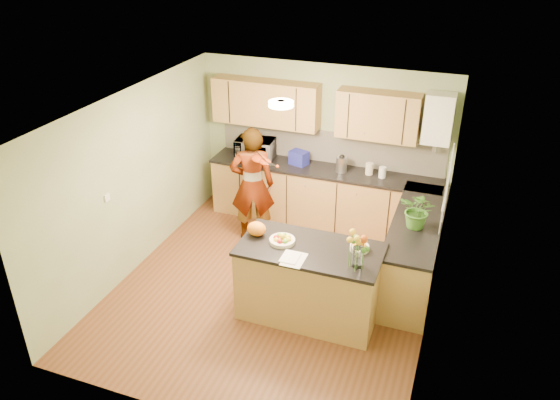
% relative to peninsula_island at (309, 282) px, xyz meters
% --- Properties ---
extents(floor, '(4.50, 4.50, 0.00)m').
position_rel_peninsula_island_xyz_m(floor, '(-0.60, 0.34, -0.49)').
color(floor, brown).
rests_on(floor, ground).
extents(ceiling, '(4.00, 4.50, 0.02)m').
position_rel_peninsula_island_xyz_m(ceiling, '(-0.60, 0.34, 2.01)').
color(ceiling, white).
rests_on(ceiling, wall_back).
extents(wall_back, '(4.00, 0.02, 2.50)m').
position_rel_peninsula_island_xyz_m(wall_back, '(-0.60, 2.59, 0.76)').
color(wall_back, gray).
rests_on(wall_back, floor).
extents(wall_front, '(4.00, 0.02, 2.50)m').
position_rel_peninsula_island_xyz_m(wall_front, '(-0.60, -1.91, 0.76)').
color(wall_front, gray).
rests_on(wall_front, floor).
extents(wall_left, '(0.02, 4.50, 2.50)m').
position_rel_peninsula_island_xyz_m(wall_left, '(-2.60, 0.34, 0.76)').
color(wall_left, gray).
rests_on(wall_left, floor).
extents(wall_right, '(0.02, 4.50, 2.50)m').
position_rel_peninsula_island_xyz_m(wall_right, '(1.40, 0.34, 0.76)').
color(wall_right, gray).
rests_on(wall_right, floor).
extents(back_counter, '(3.64, 0.62, 0.94)m').
position_rel_peninsula_island_xyz_m(back_counter, '(-0.50, 2.29, -0.02)').
color(back_counter, '#A67D42').
rests_on(back_counter, floor).
extents(right_counter, '(0.62, 2.24, 0.94)m').
position_rel_peninsula_island_xyz_m(right_counter, '(1.10, 1.19, -0.02)').
color(right_counter, '#A67D42').
rests_on(right_counter, floor).
extents(splashback, '(3.60, 0.02, 0.52)m').
position_rel_peninsula_island_xyz_m(splashback, '(-0.50, 2.57, 0.71)').
color(splashback, beige).
rests_on(splashback, back_counter).
extents(upper_cabinets, '(3.20, 0.34, 0.70)m').
position_rel_peninsula_island_xyz_m(upper_cabinets, '(-0.78, 2.42, 1.36)').
color(upper_cabinets, '#A67D42').
rests_on(upper_cabinets, wall_back).
extents(boiler, '(0.40, 0.30, 0.86)m').
position_rel_peninsula_island_xyz_m(boiler, '(1.10, 2.43, 1.41)').
color(boiler, white).
rests_on(boiler, wall_back).
extents(window_right, '(0.01, 1.30, 1.05)m').
position_rel_peninsula_island_xyz_m(window_right, '(1.39, 0.94, 1.06)').
color(window_right, white).
rests_on(window_right, wall_right).
extents(light_switch, '(0.02, 0.09, 0.09)m').
position_rel_peninsula_island_xyz_m(light_switch, '(-2.58, -0.26, 0.81)').
color(light_switch, white).
rests_on(light_switch, wall_left).
extents(ceiling_lamp, '(0.30, 0.30, 0.07)m').
position_rel_peninsula_island_xyz_m(ceiling_lamp, '(-0.60, 0.64, 1.97)').
color(ceiling_lamp, '#FFEABF').
rests_on(ceiling_lamp, ceiling).
extents(peninsula_island, '(1.69, 0.87, 0.97)m').
position_rel_peninsula_island_xyz_m(peninsula_island, '(0.00, 0.00, 0.00)').
color(peninsula_island, '#A67D42').
rests_on(peninsula_island, floor).
extents(fruit_dish, '(0.31, 0.31, 0.11)m').
position_rel_peninsula_island_xyz_m(fruit_dish, '(-0.35, -0.00, 0.53)').
color(fruit_dish, beige).
rests_on(fruit_dish, peninsula_island).
extents(orange_bowl, '(0.22, 0.22, 0.13)m').
position_rel_peninsula_island_xyz_m(orange_bowl, '(0.55, 0.15, 0.54)').
color(orange_bowl, beige).
rests_on(orange_bowl, peninsula_island).
extents(flower_vase, '(0.29, 0.29, 0.53)m').
position_rel_peninsula_island_xyz_m(flower_vase, '(0.60, -0.18, 0.83)').
color(flower_vase, silver).
rests_on(flower_vase, peninsula_island).
extents(orange_bag, '(0.27, 0.24, 0.18)m').
position_rel_peninsula_island_xyz_m(orange_bag, '(-0.70, 0.05, 0.57)').
color(orange_bag, orange).
rests_on(orange_bag, peninsula_island).
extents(papers, '(0.24, 0.33, 0.01)m').
position_rel_peninsula_island_xyz_m(papers, '(-0.10, -0.30, 0.49)').
color(papers, white).
rests_on(papers, peninsula_island).
extents(violinist, '(0.77, 0.64, 1.79)m').
position_rel_peninsula_island_xyz_m(violinist, '(-1.35, 1.46, 0.41)').
color(violinist, '#EDBD91').
rests_on(violinist, floor).
extents(violin, '(0.67, 0.58, 0.17)m').
position_rel_peninsula_island_xyz_m(violin, '(-1.15, 1.24, 0.95)').
color(violin, '#531205').
rests_on(violin, violinist).
extents(microwave, '(0.64, 0.46, 0.33)m').
position_rel_peninsula_island_xyz_m(microwave, '(-1.65, 2.29, 0.62)').
color(microwave, white).
rests_on(microwave, back_counter).
extents(blue_box, '(0.32, 0.27, 0.22)m').
position_rel_peninsula_island_xyz_m(blue_box, '(-0.92, 2.33, 0.56)').
color(blue_box, navy).
rests_on(blue_box, back_counter).
extents(kettle, '(0.17, 0.17, 0.32)m').
position_rel_peninsula_island_xyz_m(kettle, '(-0.22, 2.29, 0.58)').
color(kettle, '#B8B7BC').
rests_on(kettle, back_counter).
extents(jar_cream, '(0.15, 0.15, 0.18)m').
position_rel_peninsula_island_xyz_m(jar_cream, '(0.20, 2.34, 0.54)').
color(jar_cream, beige).
rests_on(jar_cream, back_counter).
extents(jar_white, '(0.13, 0.13, 0.17)m').
position_rel_peninsula_island_xyz_m(jar_white, '(0.41, 2.29, 0.54)').
color(jar_white, white).
rests_on(jar_white, back_counter).
extents(potted_plant, '(0.53, 0.49, 0.49)m').
position_rel_peninsula_island_xyz_m(potted_plant, '(1.10, 0.96, 0.70)').
color(potted_plant, '#3F7928').
rests_on(potted_plant, right_counter).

